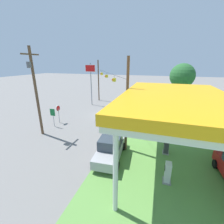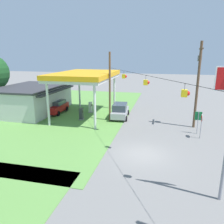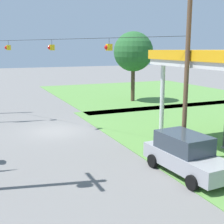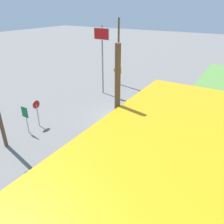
% 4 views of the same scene
% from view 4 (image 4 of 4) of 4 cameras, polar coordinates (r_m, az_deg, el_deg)
% --- Properties ---
extents(ground_plane, '(160.00, 160.00, 0.00)m').
position_cam_4_polar(ground_plane, '(21.03, 1.45, -1.55)').
color(ground_plane, slate).
extents(gas_station_canopy, '(11.23, 7.05, 5.89)m').
position_cam_4_polar(gas_station_canopy, '(7.47, 21.16, -11.58)').
color(gas_station_canopy, silver).
rests_on(gas_station_canopy, ground).
extents(fuel_pump_near, '(0.71, 0.56, 1.54)m').
position_cam_4_polar(fuel_pump_near, '(11.97, 19.29, -24.65)').
color(fuel_pump_near, gray).
rests_on(fuel_pump_near, ground).
extents(car_at_pumps_front, '(4.90, 2.36, 1.95)m').
position_cam_4_polar(car_at_pumps_front, '(11.75, -7.61, -22.32)').
color(car_at_pumps_front, '#9E9EA3').
rests_on(car_at_pumps_front, ground).
extents(stop_sign_roadside, '(0.80, 0.08, 2.50)m').
position_cam_4_polar(stop_sign_roadside, '(19.93, -19.09, 1.12)').
color(stop_sign_roadside, '#99999E').
rests_on(stop_sign_roadside, ground).
extents(stop_sign_overhead, '(0.22, 2.00, 7.87)m').
position_cam_4_polar(stop_sign_overhead, '(25.68, -2.63, 16.66)').
color(stop_sign_overhead, gray).
rests_on(stop_sign_overhead, ground).
extents(route_sign, '(0.10, 0.70, 2.40)m').
position_cam_4_polar(route_sign, '(19.17, -21.71, -0.67)').
color(route_sign, gray).
rests_on(route_sign, ground).
extents(signal_span_gantry, '(17.78, 10.24, 8.46)m').
position_cam_4_polar(signal_span_gantry, '(19.35, 1.58, 10.48)').
color(signal_span_gantry, brown).
rests_on(signal_span_gantry, ground).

